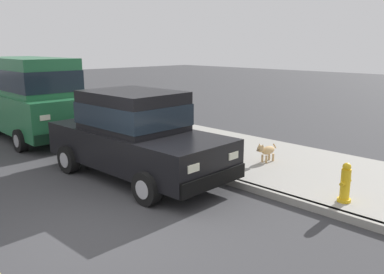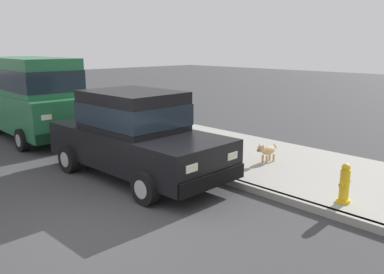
% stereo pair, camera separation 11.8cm
% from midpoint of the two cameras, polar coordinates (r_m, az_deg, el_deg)
% --- Properties ---
extents(ground_plane, '(80.00, 80.00, 0.00)m').
position_cam_midpoint_polar(ground_plane, '(6.71, -13.27, -12.84)').
color(ground_plane, '#38383A').
extents(curb, '(0.16, 64.00, 0.14)m').
position_cam_midpoint_polar(curb, '(8.59, 5.44, -6.20)').
color(curb, gray).
rests_on(curb, ground).
extents(sidewalk, '(3.60, 64.00, 0.14)m').
position_cam_midpoint_polar(sidewalk, '(9.97, 12.25, -3.74)').
color(sidewalk, '#99968E').
rests_on(sidewalk, ground).
extents(car_black_sedan, '(2.14, 4.65, 1.92)m').
position_cam_midpoint_polar(car_black_sedan, '(8.86, -7.74, 0.47)').
color(car_black_sedan, black).
rests_on(car_black_sedan, ground).
extents(car_green_van, '(2.21, 4.94, 2.52)m').
position_cam_midpoint_polar(car_green_van, '(13.54, -21.63, 5.73)').
color(car_green_van, '#23663D').
rests_on(car_green_van, ground).
extents(dog_tan, '(0.76, 0.21, 0.49)m').
position_cam_midpoint_polar(dog_tan, '(9.71, 10.99, -1.92)').
color(dog_tan, tan).
rests_on(dog_tan, sidewalk).
extents(fire_hydrant, '(0.34, 0.24, 0.72)m').
position_cam_midpoint_polar(fire_hydrant, '(7.63, 21.38, -6.34)').
color(fire_hydrant, gold).
rests_on(fire_hydrant, sidewalk).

